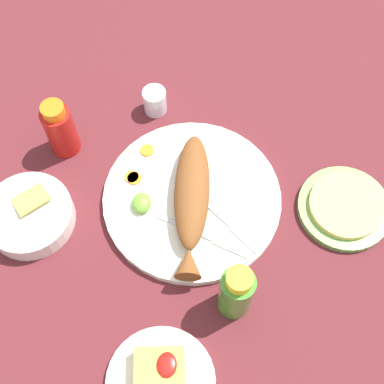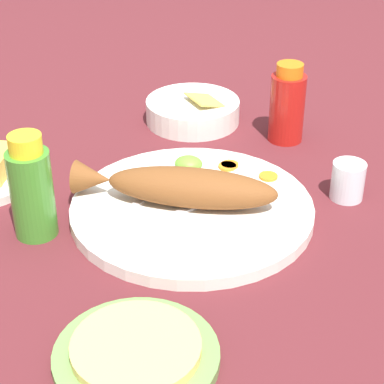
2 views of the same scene
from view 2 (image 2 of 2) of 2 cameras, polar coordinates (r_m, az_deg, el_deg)
name	(u,v)px [view 2 (image 2 of 2)]	position (r m, az deg, el deg)	size (l,w,h in m)	color
ground_plane	(192,215)	(0.99, 0.00, -1.88)	(4.00, 4.00, 0.00)	#561E23
main_plate	(192,209)	(0.99, 0.00, -1.44)	(0.35, 0.35, 0.02)	white
fried_fish	(179,186)	(0.97, -1.05, 0.46)	(0.29, 0.08, 0.05)	brown
fork_near	(144,227)	(0.93, -3.98, -2.87)	(0.15, 0.14, 0.00)	silver
fork_far	(128,211)	(0.97, -5.25, -1.52)	(0.10, 0.17, 0.00)	silver
carrot_slice_near	(268,176)	(1.05, 6.28, 1.29)	(0.03, 0.03, 0.00)	orange
carrot_slice_mid	(230,165)	(1.08, 3.11, 2.25)	(0.03, 0.03, 0.00)	orange
carrot_slice_far	(227,166)	(1.07, 2.92, 2.12)	(0.03, 0.03, 0.00)	orange
lime_wedge_main	(189,164)	(1.06, -0.29, 2.33)	(0.04, 0.04, 0.02)	#6BB233
hot_sauce_bottle_red	(287,105)	(1.18, 7.82, 7.09)	(0.06, 0.06, 0.14)	#B21914
hot_sauce_bottle_green	(31,189)	(0.94, -13.04, 0.22)	(0.06, 0.06, 0.15)	#3D8428
salt_cup	(348,183)	(1.04, 12.64, 0.73)	(0.05, 0.05, 0.06)	silver
guacamole_bowl	(193,110)	(1.25, 0.07, 6.78)	(0.17, 0.17, 0.05)	white
tortilla_plate	(136,356)	(0.76, -4.58, -13.30)	(0.18, 0.18, 0.01)	#6B9E4C
tortilla_stack	(136,347)	(0.76, -4.63, -12.60)	(0.14, 0.14, 0.01)	#E0C666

